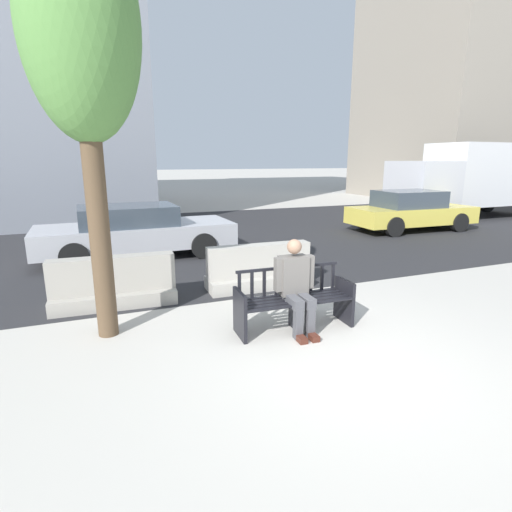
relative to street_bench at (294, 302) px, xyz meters
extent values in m
plane|color=#B7B2A8|center=(0.18, -1.22, -0.40)|extent=(200.00, 200.00, 0.00)
cube|color=#28282B|center=(0.18, 7.48, -0.39)|extent=(120.00, 12.00, 0.01)
cube|color=black|center=(-0.82, 0.00, -0.07)|extent=(0.07, 0.51, 0.66)
cube|color=black|center=(0.82, -0.06, -0.07)|extent=(0.07, 0.51, 0.66)
cube|color=black|center=(0.00, -0.03, -0.17)|extent=(0.05, 0.33, 0.45)
cube|color=black|center=(-0.01, -0.26, 0.05)|extent=(1.60, 0.13, 0.02)
cube|color=black|center=(-0.01, -0.14, 0.05)|extent=(1.60, 0.13, 0.02)
cube|color=black|center=(0.00, -0.03, 0.05)|extent=(1.60, 0.13, 0.02)
cube|color=black|center=(0.00, 0.09, 0.05)|extent=(1.60, 0.13, 0.02)
cube|color=black|center=(0.01, 0.20, 0.05)|extent=(1.60, 0.13, 0.02)
cube|color=black|center=(0.01, 0.21, 0.46)|extent=(1.60, 0.10, 0.04)
cube|color=black|center=(-0.74, 0.24, 0.25)|extent=(0.05, 0.03, 0.38)
cube|color=black|center=(-0.55, 0.23, 0.25)|extent=(0.05, 0.03, 0.38)
cube|color=black|center=(-0.37, 0.23, 0.25)|extent=(0.05, 0.03, 0.38)
cube|color=black|center=(-0.18, 0.22, 0.25)|extent=(0.05, 0.03, 0.38)
cube|color=black|center=(0.01, 0.21, 0.25)|extent=(0.05, 0.03, 0.38)
cube|color=black|center=(0.20, 0.21, 0.25)|extent=(0.05, 0.03, 0.38)
cube|color=black|center=(0.38, 0.20, 0.25)|extent=(0.05, 0.03, 0.38)
cube|color=black|center=(0.57, 0.19, 0.25)|extent=(0.05, 0.03, 0.38)
cube|color=black|center=(0.76, 0.19, 0.25)|extent=(0.05, 0.03, 0.38)
cube|color=black|center=(-0.82, -0.02, 0.25)|extent=(0.07, 0.46, 0.03)
cube|color=black|center=(0.82, -0.08, 0.25)|extent=(0.07, 0.46, 0.03)
cube|color=#66605B|center=(0.00, 0.04, 0.39)|extent=(0.41, 0.25, 0.56)
sphere|color=#9E755B|center=(0.00, 0.02, 0.81)|extent=(0.21, 0.21, 0.21)
cube|color=#4C4C51|center=(-0.10, -0.17, 0.08)|extent=(0.16, 0.44, 0.14)
cube|color=#4C4C51|center=(0.08, -0.18, 0.08)|extent=(0.16, 0.44, 0.14)
cube|color=#4C4C51|center=(-0.10, -0.34, -0.17)|extent=(0.11, 0.11, 0.45)
cube|color=#4C4C51|center=(0.08, -0.35, -0.17)|extent=(0.11, 0.11, 0.45)
cube|color=#4C2319|center=(-0.11, -0.42, -0.36)|extent=(0.12, 0.26, 0.08)
cube|color=#4C2319|center=(0.07, -0.43, -0.36)|extent=(0.12, 0.26, 0.08)
cube|color=#66605B|center=(-0.24, 0.02, 0.43)|extent=(0.09, 0.12, 0.48)
cube|color=#66605B|center=(0.25, 0.00, 0.43)|extent=(0.09, 0.12, 0.48)
cube|color=#ADA89E|center=(0.26, 1.96, -0.28)|extent=(2.02, 0.73, 0.24)
cube|color=#ADA89E|center=(0.26, 1.96, 0.14)|extent=(2.01, 0.35, 0.60)
cube|color=#9E998E|center=(-2.37, 1.96, -0.28)|extent=(2.03, 0.76, 0.24)
cube|color=#9E998E|center=(-2.37, 1.96, 0.14)|extent=(2.01, 0.38, 0.60)
cylinder|color=brown|center=(-2.51, 0.77, 1.20)|extent=(0.27, 0.27, 3.19)
ellipsoid|color=#568942|center=(-2.51, 0.77, 3.54)|extent=(1.40, 1.40, 2.72)
cube|color=#DBC64C|center=(7.56, 5.95, 0.14)|extent=(4.36, 1.86, 0.56)
cube|color=#38424C|center=(7.38, 5.96, 0.70)|extent=(2.13, 1.59, 0.55)
cylinder|color=black|center=(8.92, 6.73, -0.08)|extent=(0.65, 0.24, 0.64)
cylinder|color=black|center=(8.86, 5.10, -0.08)|extent=(0.65, 0.24, 0.64)
cylinder|color=black|center=(6.25, 6.81, -0.08)|extent=(0.65, 0.24, 0.64)
cylinder|color=black|center=(6.20, 5.18, -0.08)|extent=(0.65, 0.24, 0.64)
cube|color=#B7B7BC|center=(-1.65, 5.45, 0.14)|extent=(4.79, 2.00, 0.56)
cube|color=#38424C|center=(-1.84, 5.44, 0.66)|extent=(2.32, 1.69, 0.48)
cylinder|color=black|center=(-0.21, 6.37, -0.08)|extent=(0.65, 0.24, 0.64)
cylinder|color=black|center=(-0.15, 4.63, -0.08)|extent=(0.65, 0.24, 0.64)
cylinder|color=black|center=(-3.14, 6.27, -0.08)|extent=(0.65, 0.24, 0.64)
cylinder|color=black|center=(-3.08, 4.53, -0.08)|extent=(0.65, 0.24, 0.64)
cube|color=silver|center=(9.48, 7.60, 1.05)|extent=(2.01, 2.21, 1.80)
cube|color=silver|center=(12.88, 7.62, 1.40)|extent=(4.81, 2.23, 2.50)
cylinder|color=black|center=(9.29, 6.58, 0.05)|extent=(0.90, 0.29, 0.90)
cylinder|color=black|center=(9.28, 8.62, 0.05)|extent=(0.90, 0.29, 0.90)
cylinder|color=black|center=(14.56, 8.66, 0.05)|extent=(0.90, 0.29, 0.90)
cube|color=gray|center=(23.07, 15.62, 8.87)|extent=(16.92, 9.46, 18.54)
camera|label=1|loc=(-2.50, -4.84, 1.99)|focal=28.00mm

